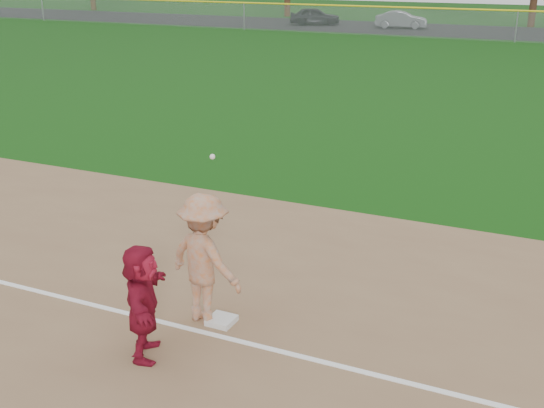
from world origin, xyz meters
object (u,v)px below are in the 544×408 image
at_px(first_base, 222,320).
at_px(base_runner, 143,302).
at_px(car_left, 315,16).
at_px(car_mid, 401,20).

height_order(first_base, base_runner, base_runner).
relative_size(car_left, car_mid, 1.04).
xyz_separation_m(car_left, car_mid, (7.22, 0.13, -0.05)).
relative_size(first_base, car_left, 0.09).
height_order(first_base, car_mid, car_mid).
bearing_deg(base_runner, car_left, -8.23).
bearing_deg(first_base, base_runner, -113.78).
xyz_separation_m(first_base, base_runner, (-0.54, -1.21, 0.79)).
xyz_separation_m(base_runner, car_mid, (-8.70, 47.59, -0.19)).
bearing_deg(car_left, base_runner, 174.14).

